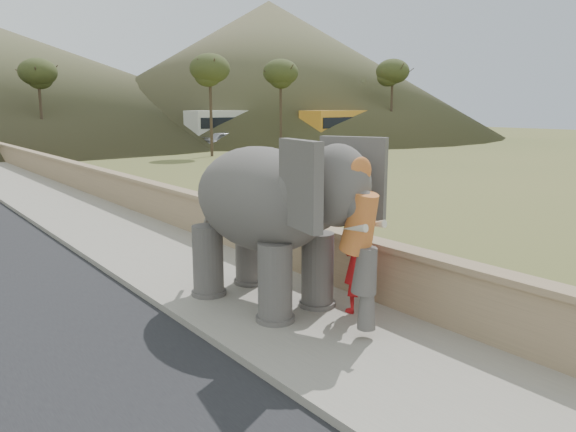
# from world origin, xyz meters

# --- Properties ---
(ground) EXTENTS (160.00, 160.00, 0.00)m
(ground) POSITION_xyz_m (0.00, 0.00, 0.00)
(ground) COLOR olive
(ground) RESTS_ON ground
(walkway) EXTENTS (3.00, 120.00, 0.15)m
(walkway) POSITION_xyz_m (0.00, 10.00, 0.07)
(walkway) COLOR #9E9687
(walkway) RESTS_ON ground
(parapet) EXTENTS (0.30, 120.00, 1.10)m
(parapet) POSITION_xyz_m (1.65, 10.00, 0.55)
(parapet) COLOR tan
(parapet) RESTS_ON ground
(cow) EXTENTS (1.77, 1.49, 1.37)m
(cow) POSITION_xyz_m (7.25, 8.61, 0.69)
(cow) COLOR brown
(cow) RESTS_ON ground
(distant_car) EXTENTS (4.27, 1.82, 1.44)m
(distant_car) POSITION_xyz_m (18.78, 33.62, 0.72)
(distant_car) COLOR #AAA9B0
(distant_car) RESTS_ON ground
(bus_white) EXTENTS (11.06, 2.78, 3.10)m
(bus_white) POSITION_xyz_m (22.13, 35.98, 1.55)
(bus_white) COLOR silver
(bus_white) RESTS_ON ground
(bus_orange) EXTENTS (11.26, 4.19, 3.10)m
(bus_orange) POSITION_xyz_m (30.17, 31.05, 1.55)
(bus_orange) COLOR orange
(bus_orange) RESTS_ON ground
(hill_right) EXTENTS (56.00, 56.00, 16.00)m
(hill_right) POSITION_xyz_m (36.00, 52.00, 8.00)
(hill_right) COLOR brown
(hill_right) RESTS_ON ground
(elephant_and_man) EXTENTS (2.47, 4.11, 2.82)m
(elephant_and_man) POSITION_xyz_m (0.02, 1.14, 1.55)
(elephant_and_man) COLOR #615C58
(elephant_and_man) RESTS_ON ground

